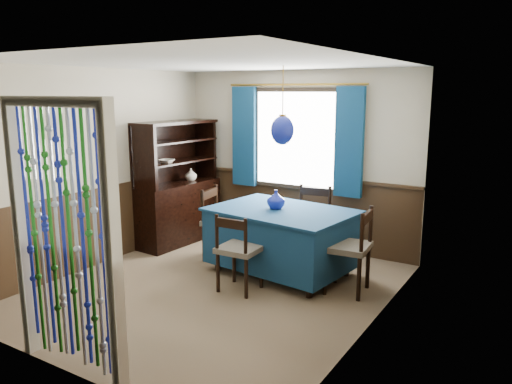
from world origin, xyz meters
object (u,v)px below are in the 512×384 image
Objects in this scene: chair_left at (221,222)px; pendant_lamp at (283,130)px; chair_near at (238,250)px; sideboard at (178,201)px; chair_right at (351,248)px; vase_table at (276,200)px; dining_table at (281,237)px; bowl_shelf at (167,161)px; vase_sideboard at (191,174)px; chair_far at (311,221)px.

chair_left is 1.58m from pendant_lamp.
sideboard reaches higher than chair_near.
vase_table reaches higher than chair_right.
chair_right is at bearing -0.35° from dining_table.
chair_left is at bearing -0.62° from bowl_shelf.
pendant_lamp is 2.11m from vase_sideboard.
chair_near is 0.99× the size of pendant_lamp.
vase_table is at bearing -174.80° from dining_table.
vase_table is at bearing 178.20° from pendant_lamp.
chair_near is 1.24m from chair_right.
chair_left is 1.06× the size of pendant_lamp.
dining_table is 7.79× the size of bowl_shelf.
vase_table is at bearing 77.43° from chair_right.
chair_right is at bearing -14.31° from vase_sideboard.
bowl_shelf is at bearing -100.21° from chair_left.
chair_right is (0.94, -0.12, 0.05)m from dining_table.
chair_right is 1.57m from pendant_lamp.
pendant_lamp is 0.86m from vase_table.
sideboard is 0.46m from vase_sideboard.
pendant_lamp is (1.94, -0.35, 1.15)m from sideboard.
chair_left is 0.96m from vase_table.
sideboard is 7.74× the size of bowl_shelf.
chair_near is at bearing -100.52° from pendant_lamp.
vase_sideboard is at bearing 161.69° from vase_table.
chair_right is 0.54× the size of sideboard.
dining_table is 0.73m from chair_far.
dining_table is at bearing -6.85° from sideboard.
chair_far is 2.03m from sideboard.
sideboard is at bearing -103.85° from vase_sideboard.
bowl_shelf is at bearing 80.40° from chair_right.
chair_left is 1.17m from vase_sideboard.
dining_table is at bearing 76.99° from chair_right.
chair_left is (-0.82, 0.81, 0.03)m from chair_near.
dining_table is 2.04m from vase_sideboard.
chair_far is 4.17× the size of bowl_shelf.
chair_left is at bearing -30.06° from vase_sideboard.
pendant_lamp reaches higher than vase_table.
dining_table is 0.46m from vase_table.
pendant_lamp is at bearing 76.95° from chair_near.
chair_near is at bearing 35.71° from chair_left.
sideboard is (-1.80, 1.10, 0.14)m from chair_near.
chair_far reaches higher than dining_table.
vase_table is (-0.08, 0.00, -0.85)m from pendant_lamp.
vase_table is at bearing -2.24° from bowl_shelf.
vase_sideboard reaches higher than chair_right.
vase_table is 1.02× the size of vase_sideboard.
chair_left reaches higher than chair_near.
dining_table is at bearing -17.64° from vase_sideboard.
dining_table is 1.87× the size of chair_left.
bowl_shelf reaches higher than chair_right.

